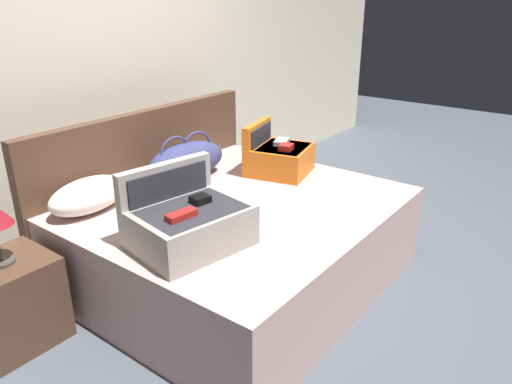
# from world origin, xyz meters

# --- Properties ---
(ground_plane) EXTENTS (12.00, 12.00, 0.00)m
(ground_plane) POSITION_xyz_m (0.00, 0.00, 0.00)
(ground_plane) COLOR #4C515B
(back_wall) EXTENTS (8.00, 0.10, 2.60)m
(back_wall) POSITION_xyz_m (0.00, 1.65, 1.30)
(back_wall) COLOR beige
(back_wall) RESTS_ON ground
(bed) EXTENTS (1.84, 1.61, 0.53)m
(bed) POSITION_xyz_m (0.00, 0.40, 0.27)
(bed) COLOR #BC9993
(bed) RESTS_ON ground
(headboard) EXTENTS (1.88, 0.08, 0.98)m
(headboard) POSITION_xyz_m (0.00, 1.25, 0.49)
(headboard) COLOR #4C3323
(headboard) RESTS_ON ground
(hard_case_large) EXTENTS (0.61, 0.53, 0.39)m
(hard_case_large) POSITION_xyz_m (-0.57, 0.27, 0.66)
(hard_case_large) COLOR gray
(hard_case_large) RESTS_ON bed
(hard_case_medium) EXTENTS (0.48, 0.49, 0.35)m
(hard_case_medium) POSITION_xyz_m (0.58, 0.52, 0.65)
(hard_case_medium) COLOR #D16619
(hard_case_medium) RESTS_ON bed
(duffel_bag) EXTENTS (0.62, 0.33, 0.32)m
(duffel_bag) POSITION_xyz_m (0.11, 0.95, 0.66)
(duffel_bag) COLOR navy
(duffel_bag) RESTS_ON bed
(pillow_near_headboard) EXTENTS (0.52, 0.31, 0.19)m
(pillow_near_headboard) POSITION_xyz_m (-0.62, 1.03, 0.63)
(pillow_near_headboard) COLOR white
(pillow_near_headboard) RESTS_ON bed
(nightstand) EXTENTS (0.44, 0.40, 0.47)m
(nightstand) POSITION_xyz_m (-1.20, 0.96, 0.24)
(nightstand) COLOR #4C3323
(nightstand) RESTS_ON ground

